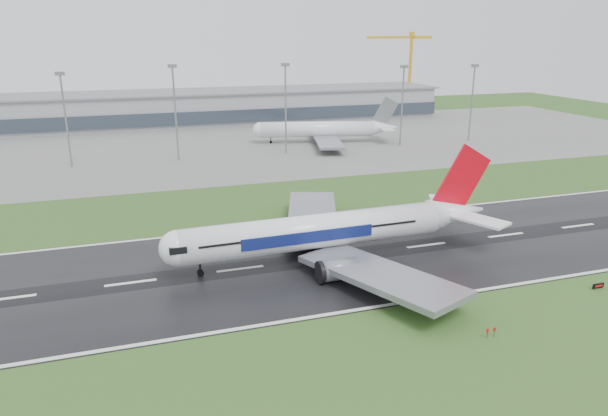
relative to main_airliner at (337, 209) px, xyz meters
name	(u,v)px	position (x,y,z in m)	size (l,w,h in m)	color
ground	(338,257)	(0.48, 0.11, -10.19)	(520.00, 520.00, 0.00)	#2B501D
runway	(338,257)	(0.48, 0.11, -10.14)	(400.00, 45.00, 0.10)	black
apron	(228,144)	(0.48, 125.11, -10.15)	(400.00, 130.00, 0.08)	slate
terminal	(206,107)	(0.48, 185.11, -2.69)	(240.00, 36.00, 15.00)	gray
main_airliner	(337,209)	(0.00, 0.00, 0.00)	(68.37, 65.12, 20.19)	white
parked_airliner	(323,121)	(38.43, 115.46, -1.23)	(60.61, 56.43, 17.77)	white
tower_crane	(410,71)	(122.96, 200.11, 11.83)	(44.61, 2.43, 44.05)	gold
runway_sign	(598,286)	(38.80, -27.39, -9.67)	(2.30, 0.26, 1.04)	black
floodmast_1	(66,122)	(-56.82, 100.11, 4.87)	(0.64, 0.64, 30.13)	gray
floodmast_2	(176,115)	(-21.48, 100.11, 5.75)	(0.64, 0.64, 31.89)	gray
floodmast_3	(286,111)	(18.27, 100.11, 5.66)	(0.64, 0.64, 31.71)	gray
floodmast_4	(402,108)	(65.99, 100.11, 4.94)	(0.64, 0.64, 30.27)	gray
floodmast_5	(471,105)	(97.82, 100.11, 4.86)	(0.64, 0.64, 30.10)	gray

